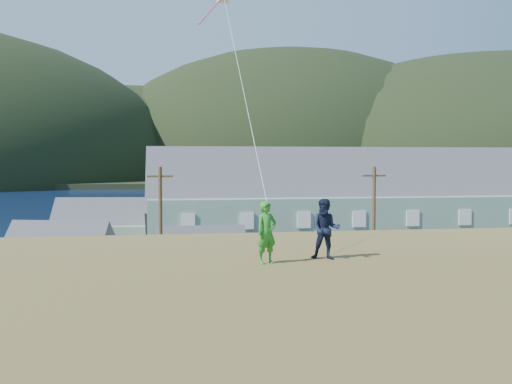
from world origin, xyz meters
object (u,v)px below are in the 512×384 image
shed_palegreen_near (57,255)px  lodge (350,210)px  kite_flyer_green (267,233)px  kite_flyer_navy (326,229)px  shed_white (202,258)px  shed_palegreen_far (108,230)px  wharf (126,235)px

shed_palegreen_near → lodge: bearing=25.7°
kite_flyer_green → kite_flyer_navy: kite_flyer_navy is taller
shed_white → shed_palegreen_near: bearing=164.5°
lodge → kite_flyer_navy: 39.97m
shed_palegreen_near → shed_white: size_ratio=1.28×
shed_white → shed_palegreen_far: size_ratio=0.63×
shed_palegreen_far → kite_flyer_green: bearing=-72.4°
shed_palegreen_near → kite_flyer_navy: (13.50, -32.47, 5.76)m
wharf → shed_palegreen_near: shed_palegreen_near is taller
shed_palegreen_far → kite_flyer_green: 46.51m
shed_palegreen_near → kite_flyer_navy: bearing=-52.7°
shed_white → kite_flyer_green: 30.74m
kite_flyer_green → wharf: bearing=72.0°
shed_palegreen_near → shed_white: bearing=1.8°
lodge → shed_palegreen_far: 25.09m
shed_white → shed_palegreen_far: bearing=117.9°
shed_palegreen_far → wharf: bearing=92.8°
wharf → kite_flyer_navy: size_ratio=14.79×
shed_white → kite_flyer_green: size_ratio=4.28×
lodge → kite_flyer_green: size_ratio=22.77×
kite_flyer_green → shed_palegreen_far: bearing=75.4°
wharf → shed_white: shed_white is taller
shed_palegreen_far → kite_flyer_green: size_ratio=6.83×
shed_white → shed_palegreen_far: 17.62m
wharf → kite_flyer_navy: kite_flyer_navy is taller
lodge → kite_flyer_green: lodge is taller
lodge → shed_palegreen_near: bearing=-168.9°
wharf → shed_palegreen_near: size_ratio=2.75×
wharf → lodge: 31.65m
lodge → kite_flyer_navy: (-13.19, -37.63, 2.79)m
shed_white → wharf: bearing=102.8°
wharf → kite_flyer_green: kite_flyer_green is taller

